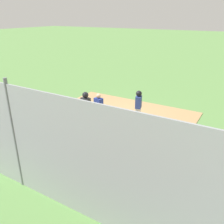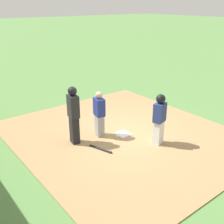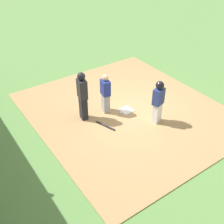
{
  "view_description": "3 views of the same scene",
  "coord_description": "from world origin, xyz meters",
  "px_view_note": "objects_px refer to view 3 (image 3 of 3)",
  "views": [
    {
      "loc": [
        5.38,
        -9.18,
        4.87
      ],
      "look_at": [
        0.44,
        -0.85,
        0.85
      ],
      "focal_mm": 38.24,
      "sensor_mm": 36.0,
      "label": 1
    },
    {
      "loc": [
        6.04,
        -5.19,
        4.03
      ],
      "look_at": [
        -0.38,
        -0.15,
        0.72
      ],
      "focal_mm": 43.8,
      "sensor_mm": 36.0,
      "label": 2
    },
    {
      "loc": [
        6.65,
        -5.29,
        5.88
      ],
      "look_at": [
        0.47,
        -0.98,
        0.61
      ],
      "focal_mm": 45.08,
      "sensor_mm": 36.0,
      "label": 3
    }
  ],
  "objects_px": {
    "baseball": "(120,113)",
    "catcher_mask": "(84,102)",
    "umpire": "(83,95)",
    "home_plate": "(126,110)",
    "baseball_bat": "(106,126)",
    "runner": "(158,100)",
    "catcher": "(105,93)"
  },
  "relations": [
    {
      "from": "runner",
      "to": "baseball_bat",
      "type": "relative_size",
      "value": 2.01
    },
    {
      "from": "home_plate",
      "to": "umpire",
      "type": "relative_size",
      "value": 0.25
    },
    {
      "from": "home_plate",
      "to": "umpire",
      "type": "distance_m",
      "value": 1.84
    },
    {
      "from": "catcher_mask",
      "to": "baseball",
      "type": "relative_size",
      "value": 3.24
    },
    {
      "from": "home_plate",
      "to": "catcher",
      "type": "height_order",
      "value": "catcher"
    },
    {
      "from": "catcher",
      "to": "runner",
      "type": "bearing_deg",
      "value": -43.33
    },
    {
      "from": "home_plate",
      "to": "catcher_mask",
      "type": "relative_size",
      "value": 1.83
    },
    {
      "from": "umpire",
      "to": "baseball_bat",
      "type": "distance_m",
      "value": 1.29
    },
    {
      "from": "umpire",
      "to": "baseball_bat",
      "type": "relative_size",
      "value": 2.28
    },
    {
      "from": "catcher_mask",
      "to": "baseball_bat",
      "type": "bearing_deg",
      "value": -4.09
    },
    {
      "from": "baseball_bat",
      "to": "baseball",
      "type": "bearing_deg",
      "value": 91.5
    },
    {
      "from": "baseball_bat",
      "to": "baseball",
      "type": "height_order",
      "value": "baseball"
    },
    {
      "from": "baseball_bat",
      "to": "catcher_mask",
      "type": "relative_size",
      "value": 3.23
    },
    {
      "from": "catcher",
      "to": "baseball_bat",
      "type": "height_order",
      "value": "catcher"
    },
    {
      "from": "home_plate",
      "to": "umpire",
      "type": "xyz_separation_m",
      "value": [
        -0.48,
        -1.51,
        0.93
      ]
    },
    {
      "from": "runner",
      "to": "catcher_mask",
      "type": "bearing_deg",
      "value": 15.94
    },
    {
      "from": "umpire",
      "to": "baseball",
      "type": "relative_size",
      "value": 23.97
    },
    {
      "from": "catcher",
      "to": "catcher_mask",
      "type": "bearing_deg",
      "value": 125.87
    },
    {
      "from": "umpire",
      "to": "runner",
      "type": "relative_size",
      "value": 1.13
    },
    {
      "from": "umpire",
      "to": "catcher_mask",
      "type": "distance_m",
      "value": 1.29
    },
    {
      "from": "home_plate",
      "to": "umpire",
      "type": "bearing_deg",
      "value": -107.74
    },
    {
      "from": "umpire",
      "to": "baseball",
      "type": "height_order",
      "value": "umpire"
    },
    {
      "from": "catcher_mask",
      "to": "baseball",
      "type": "height_order",
      "value": "catcher_mask"
    },
    {
      "from": "baseball_bat",
      "to": "baseball",
      "type": "distance_m",
      "value": 0.91
    },
    {
      "from": "catcher",
      "to": "baseball",
      "type": "relative_size",
      "value": 19.87
    },
    {
      "from": "umpire",
      "to": "catcher_mask",
      "type": "xyz_separation_m",
      "value": [
        -0.82,
        0.46,
        -0.88
      ]
    },
    {
      "from": "runner",
      "to": "baseball",
      "type": "height_order",
      "value": "runner"
    },
    {
      "from": "catcher_mask",
      "to": "catcher",
      "type": "bearing_deg",
      "value": 24.44
    },
    {
      "from": "catcher",
      "to": "catcher_mask",
      "type": "height_order",
      "value": "catcher"
    },
    {
      "from": "baseball",
      "to": "catcher_mask",
      "type": "bearing_deg",
      "value": -151.6
    },
    {
      "from": "catcher_mask",
      "to": "umpire",
      "type": "bearing_deg",
      "value": -29.53
    },
    {
      "from": "umpire",
      "to": "catcher_mask",
      "type": "height_order",
      "value": "umpire"
    }
  ]
}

